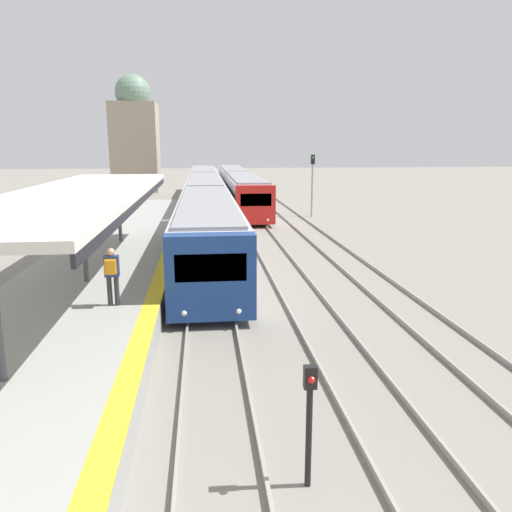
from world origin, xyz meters
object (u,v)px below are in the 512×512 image
Objects in this scene: signal_mast_far at (312,178)px; signal_post_near at (309,414)px; train_near at (205,195)px; person_on_platform at (112,272)px; train_far at (238,185)px.

signal_post_near is at bearing -102.46° from signal_mast_far.
person_on_platform is at bearing -96.47° from train_near.
person_on_platform is 25.74m from signal_mast_far.
train_near is at bearing 172.11° from signal_mast_far.
signal_mast_far reaches higher than train_far.
person_on_platform is 0.05× the size of train_far.
train_near is 8.27m from signal_mast_far.
train_near is 10.24m from train_far.
train_far is at bearing 114.10° from signal_mast_far.
signal_post_near is (1.38, -31.50, -0.38)m from train_near.
signal_mast_far is at bearing 65.03° from person_on_platform.
train_far reaches higher than signal_post_near.
signal_post_near is at bearing -87.50° from train_near.
signal_mast_far reaches higher than person_on_platform.
train_near is at bearing -108.47° from train_far.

